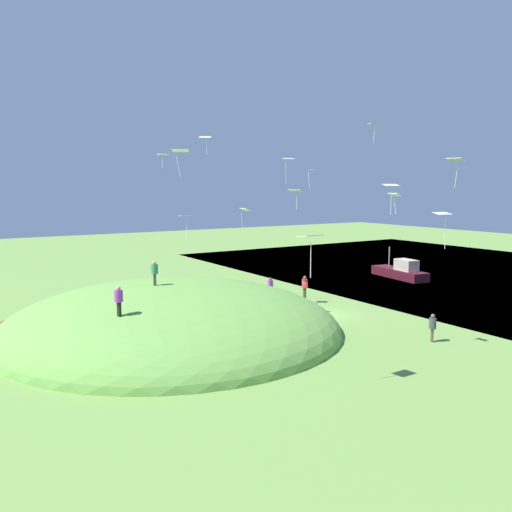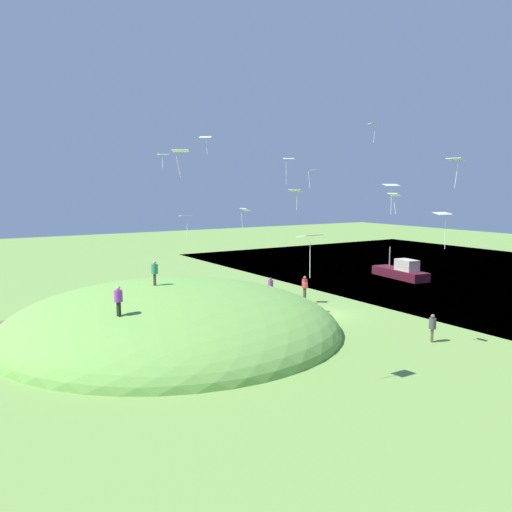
% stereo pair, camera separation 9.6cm
% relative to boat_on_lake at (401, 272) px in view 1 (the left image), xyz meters
% --- Properties ---
extents(ground_plane, '(160.00, 160.00, 0.00)m').
position_rel_boat_on_lake_xyz_m(ground_plane, '(17.81, 8.35, -0.72)').
color(ground_plane, '#6E9745').
extents(grass_hill, '(22.95, 23.16, 6.45)m').
position_rel_boat_on_lake_xyz_m(grass_hill, '(29.34, 6.33, -0.72)').
color(grass_hill, '#6BA346').
rests_on(grass_hill, ground_plane).
extents(boat_on_lake, '(3.04, 7.36, 3.22)m').
position_rel_boat_on_lake_xyz_m(boat_on_lake, '(0.00, 0.00, 0.00)').
color(boat_on_lake, '#4A1421').
rests_on(boat_on_lake, lake_water).
extents(person_watching_kites, '(0.63, 0.63, 1.65)m').
position_rel_boat_on_lake_xyz_m(person_watching_kites, '(30.40, 6.05, 3.51)').
color(person_watching_kites, '#40382C').
rests_on(person_watching_kites, grass_hill).
extents(person_with_child, '(0.47, 0.47, 1.64)m').
position_rel_boat_on_lake_xyz_m(person_with_child, '(17.05, 0.09, 0.29)').
color(person_with_child, '#1D294A').
rests_on(person_with_child, ground_plane).
extents(person_on_hilltop, '(0.56, 0.56, 1.70)m').
position_rel_boat_on_lake_xyz_m(person_on_hilltop, '(34.38, 10.78, 2.95)').
color(person_on_hilltop, black).
rests_on(person_on_hilltop, grass_hill).
extents(person_walking_path, '(0.49, 0.49, 1.79)m').
position_rel_boat_on_lake_xyz_m(person_walking_path, '(18.69, 7.26, 1.57)').
color(person_walking_path, '#2F3D25').
rests_on(person_walking_path, grass_hill).
extents(person_near_shore, '(0.62, 0.62, 1.81)m').
position_rel_boat_on_lake_xyz_m(person_near_shore, '(16.50, 17.62, 0.41)').
color(person_near_shore, brown).
rests_on(person_near_shore, ground_plane).
extents(kite_0, '(0.68, 0.91, 1.91)m').
position_rel_boat_on_lake_xyz_m(kite_0, '(21.68, 3.31, 7.15)').
color(kite_0, white).
extents(kite_1, '(1.05, 0.78, 1.99)m').
position_rel_boat_on_lake_xyz_m(kite_1, '(25.29, 0.06, 6.63)').
color(kite_1, white).
extents(kite_2, '(1.20, 1.32, 1.66)m').
position_rel_boat_on_lake_xyz_m(kite_2, '(17.48, 4.36, 8.67)').
color(kite_2, white).
extents(kite_3, '(1.29, 1.07, 2.28)m').
position_rel_boat_on_lake_xyz_m(kite_3, '(13.86, 11.27, 9.07)').
color(kite_3, white).
extents(kite_4, '(0.55, 0.73, 1.22)m').
position_rel_boat_on_lake_xyz_m(kite_4, '(20.14, 17.50, 8.51)').
color(kite_4, silver).
extents(kite_5, '(1.01, 0.87, 2.04)m').
position_rel_boat_on_lake_xyz_m(kite_5, '(18.81, 5.16, 11.09)').
color(kite_5, silver).
extents(kite_6, '(1.45, 1.34, 1.99)m').
position_rel_boat_on_lake_xyz_m(kite_6, '(27.27, 3.63, 11.54)').
color(kite_6, silver).
extents(kite_7, '(1.09, 0.77, 2.04)m').
position_rel_boat_on_lake_xyz_m(kite_7, '(27.84, 19.45, 6.63)').
color(kite_7, silver).
extents(kite_8, '(1.15, 0.90, 2.31)m').
position_rel_boat_on_lake_xyz_m(kite_8, '(15.72, 17.41, 7.25)').
color(kite_8, white).
extents(kite_9, '(1.10, 1.03, 1.40)m').
position_rel_boat_on_lake_xyz_m(kite_9, '(24.70, 2.53, 12.73)').
color(kite_9, white).
extents(kite_10, '(0.77, 0.75, 1.60)m').
position_rel_boat_on_lake_xyz_m(kite_10, '(14.55, 2.74, 10.35)').
color(kite_10, white).
extents(kite_11, '(0.88, 1.10, 1.81)m').
position_rel_boat_on_lake_xyz_m(kite_11, '(15.52, 18.00, 10.61)').
color(kite_11, white).
extents(kite_12, '(0.85, 0.60, 1.11)m').
position_rel_boat_on_lake_xyz_m(kite_12, '(27.35, 0.62, 11.48)').
color(kite_12, white).
extents(kite_13, '(0.63, 0.44, 1.42)m').
position_rel_boat_on_lake_xyz_m(kite_13, '(14.08, 9.44, 13.63)').
color(kite_13, white).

